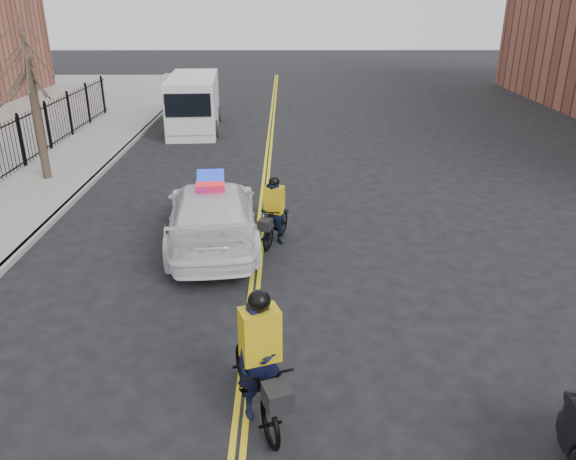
% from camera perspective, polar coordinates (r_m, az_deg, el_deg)
% --- Properties ---
extents(ground, '(120.00, 120.00, 0.00)m').
position_cam_1_polar(ground, '(10.68, -4.05, -11.74)').
color(ground, black).
rests_on(ground, ground).
extents(center_line_left, '(0.10, 60.00, 0.01)m').
position_cam_1_polar(center_line_left, '(17.84, -2.76, 3.02)').
color(center_line_left, yellow).
rests_on(center_line_left, ground).
extents(center_line_right, '(0.10, 60.00, 0.01)m').
position_cam_1_polar(center_line_right, '(17.84, -2.24, 3.02)').
color(center_line_right, yellow).
rests_on(center_line_right, ground).
extents(sidewalk, '(3.00, 60.00, 0.15)m').
position_cam_1_polar(sidewalk, '(19.60, -25.02, 2.89)').
color(sidewalk, gray).
rests_on(sidewalk, ground).
extents(curb, '(0.20, 60.00, 0.15)m').
position_cam_1_polar(curb, '(19.02, -20.90, 2.99)').
color(curb, gray).
rests_on(curb, ground).
extents(street_tree, '(3.20, 3.20, 4.80)m').
position_cam_1_polar(street_tree, '(20.67, -24.70, 13.86)').
color(street_tree, '#372A20').
rests_on(street_tree, sidewalk).
extents(police_cruiser, '(2.91, 5.81, 1.78)m').
position_cam_1_polar(police_cruiser, '(14.64, -7.70, 1.69)').
color(police_cruiser, white).
rests_on(police_cruiser, ground).
extents(cargo_van, '(2.64, 6.10, 2.49)m').
position_cam_1_polar(cargo_van, '(27.67, -9.58, 12.48)').
color(cargo_van, silver).
rests_on(cargo_van, ground).
extents(cyclist_near, '(1.47, 2.34, 2.17)m').
position_cam_1_polar(cyclist_near, '(8.77, -2.76, -14.31)').
color(cyclist_near, black).
rests_on(cyclist_near, ground).
extents(cyclist_far, '(1.08, 1.86, 1.82)m').
position_cam_1_polar(cyclist_far, '(14.54, -1.41, 1.31)').
color(cyclist_far, black).
rests_on(cyclist_far, ground).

